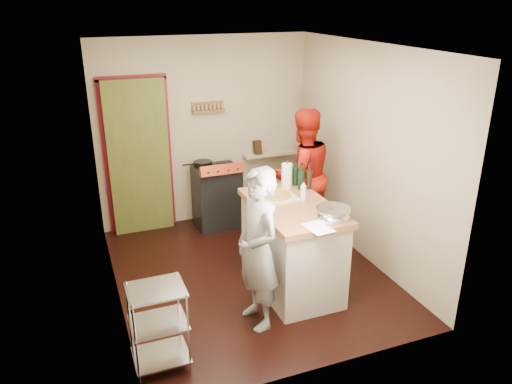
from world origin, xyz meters
The scene contains 10 objects.
floor centered at (0.00, 0.00, 0.00)m, with size 3.50×3.50×0.00m, color black.
back_wall centered at (-0.64, 1.78, 1.13)m, with size 3.00×0.44×2.60m.
left_wall centered at (-1.50, 0.00, 1.30)m, with size 0.04×3.50×2.60m, color tan.
right_wall centered at (1.50, 0.00, 1.30)m, with size 0.04×3.50×2.60m, color tan.
ceiling centered at (0.00, 0.00, 2.61)m, with size 3.00×3.50×0.02m, color white.
stove centered at (0.05, 1.42, 0.45)m, with size 0.60×0.63×1.00m.
wire_shelving centered at (-1.28, -1.20, 0.44)m, with size 0.48×0.40×0.80m.
island centered at (0.35, -0.44, 0.53)m, with size 0.80×1.43×1.32m.
person_stripe centered at (-0.24, -0.92, 0.82)m, with size 0.60×0.39×1.63m, color #B4B4B9.
person_red centered at (1.00, 0.67, 0.88)m, with size 0.86×0.67×1.77m, color #B2170B.
Camera 1 is at (-1.79, -4.84, 3.08)m, focal length 35.00 mm.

